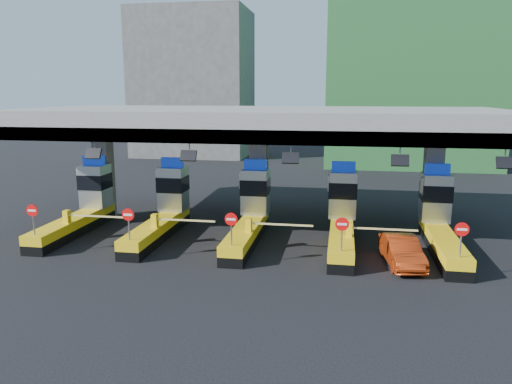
# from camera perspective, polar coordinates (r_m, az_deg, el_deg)

# --- Properties ---
(ground) EXTENTS (120.00, 120.00, 0.00)m
(ground) POSITION_cam_1_polar(r_m,az_deg,el_deg) (27.78, -0.70, -5.28)
(ground) COLOR black
(ground) RESTS_ON ground
(toll_canopy) EXTENTS (28.00, 12.09, 7.00)m
(toll_canopy) POSITION_cam_1_polar(r_m,az_deg,el_deg) (29.51, 0.31, 7.81)
(toll_canopy) COLOR slate
(toll_canopy) RESTS_ON ground
(toll_lane_far_left) EXTENTS (4.43, 8.00, 4.16)m
(toll_lane_far_left) POSITION_cam_1_polar(r_m,az_deg,el_deg) (31.06, -19.06, -1.47)
(toll_lane_far_left) COLOR black
(toll_lane_far_left) RESTS_ON ground
(toll_lane_left) EXTENTS (4.43, 8.00, 4.16)m
(toll_lane_left) POSITION_cam_1_polar(r_m,az_deg,el_deg) (28.99, -10.37, -1.91)
(toll_lane_left) COLOR black
(toll_lane_left) RESTS_ON ground
(toll_lane_center) EXTENTS (4.43, 8.00, 4.16)m
(toll_lane_center) POSITION_cam_1_polar(r_m,az_deg,el_deg) (27.68, -0.60, -2.34)
(toll_lane_center) COLOR black
(toll_lane_center) RESTS_ON ground
(toll_lane_right) EXTENTS (4.43, 8.00, 4.16)m
(toll_lane_right) POSITION_cam_1_polar(r_m,az_deg,el_deg) (27.24, 9.81, -2.74)
(toll_lane_right) COLOR black
(toll_lane_right) RESTS_ON ground
(toll_lane_far_right) EXTENTS (4.43, 8.00, 4.16)m
(toll_lane_far_right) POSITION_cam_1_polar(r_m,az_deg,el_deg) (27.71, 20.21, -3.04)
(toll_lane_far_right) COLOR black
(toll_lane_far_right) RESTS_ON ground
(bg_building_scaffold) EXTENTS (18.00, 12.00, 28.00)m
(bg_building_scaffold) POSITION_cam_1_polar(r_m,az_deg,el_deg) (58.91, 17.52, 16.72)
(bg_building_scaffold) COLOR #1E5926
(bg_building_scaffold) RESTS_ON ground
(bg_building_concrete) EXTENTS (14.00, 10.00, 18.00)m
(bg_building_concrete) POSITION_cam_1_polar(r_m,az_deg,el_deg) (64.99, -7.18, 12.16)
(bg_building_concrete) COLOR #4C4C49
(bg_building_concrete) RESTS_ON ground
(red_car) EXTENTS (1.94, 4.20, 1.33)m
(red_car) POSITION_cam_1_polar(r_m,az_deg,el_deg) (24.38, 16.32, -6.49)
(red_car) COLOR #9B2B0B
(red_car) RESTS_ON ground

